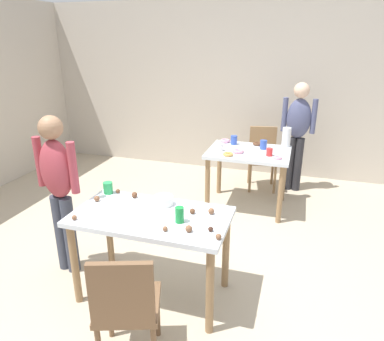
{
  "coord_description": "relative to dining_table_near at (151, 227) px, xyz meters",
  "views": [
    {
      "loc": [
        0.96,
        -2.35,
        2.04
      ],
      "look_at": [
        0.05,
        0.57,
        0.9
      ],
      "focal_mm": 33.21,
      "sensor_mm": 36.0,
      "label": 1
    }
  ],
  "objects": [
    {
      "name": "ground_plane",
      "position": [
        0.08,
        0.08,
        -0.64
      ],
      "size": [
        6.4,
        6.4,
        0.0
      ],
      "primitive_type": "plane",
      "color": "tan"
    },
    {
      "name": "wall_back",
      "position": [
        0.08,
        3.28,
        0.66
      ],
      "size": [
        6.4,
        0.1,
        2.6
      ],
      "primitive_type": "cube",
      "color": "#BCB2A3",
      "rests_on": "ground_plane"
    },
    {
      "name": "dining_table_near",
      "position": [
        0.0,
        0.0,
        0.0
      ],
      "size": [
        1.23,
        0.66,
        0.75
      ],
      "color": "silver",
      "rests_on": "ground_plane"
    },
    {
      "name": "dining_table_far",
      "position": [
        0.48,
        1.9,
        -0.01
      ],
      "size": [
        0.99,
        0.76,
        0.75
      ],
      "color": "silver",
      "rests_on": "ground_plane"
    },
    {
      "name": "chair_near_table",
      "position": [
        0.13,
        -0.71,
        -0.14
      ],
      "size": [
        0.51,
        0.51,
        0.87
      ],
      "color": "brown",
      "rests_on": "ground_plane"
    },
    {
      "name": "chair_far_table",
      "position": [
        0.58,
        2.64,
        -0.14
      ],
      "size": [
        0.47,
        0.47,
        0.87
      ],
      "color": "olive",
      "rests_on": "ground_plane"
    },
    {
      "name": "person_girl_near",
      "position": [
        -0.9,
        0.09,
        0.23
      ],
      "size": [
        0.46,
        0.24,
        1.46
      ],
      "color": "#383D4C",
      "rests_on": "ground_plane"
    },
    {
      "name": "person_adult_far",
      "position": [
        1.02,
        2.65,
        0.26
      ],
      "size": [
        0.45,
        0.22,
        1.51
      ],
      "color": "#28282D",
      "rests_on": "ground_plane"
    },
    {
      "name": "mixing_bowl",
      "position": [
        0.03,
        0.19,
        0.15
      ],
      "size": [
        0.16,
        0.16,
        0.07
      ],
      "primitive_type": "cylinder",
      "color": "white",
      "rests_on": "dining_table_near"
    },
    {
      "name": "soda_can",
      "position": [
        0.26,
        -0.05,
        0.17
      ],
      "size": [
        0.07,
        0.07,
        0.12
      ],
      "primitive_type": "cylinder",
      "color": "#198438",
      "rests_on": "dining_table_near"
    },
    {
      "name": "fork_near",
      "position": [
        -0.13,
        -0.16,
        0.11
      ],
      "size": [
        0.17,
        0.02,
        0.01
      ],
      "primitive_type": "cube",
      "color": "silver",
      "rests_on": "dining_table_near"
    },
    {
      "name": "cup_near_0",
      "position": [
        -0.52,
        0.26,
        0.16
      ],
      "size": [
        0.08,
        0.08,
        0.1
      ],
      "primitive_type": "cylinder",
      "color": "green",
      "rests_on": "dining_table_near"
    },
    {
      "name": "cake_ball_0",
      "position": [
        0.37,
        -0.17,
        0.14
      ],
      "size": [
        0.05,
        0.05,
        0.05
      ],
      "primitive_type": "sphere",
      "color": "brown",
      "rests_on": "dining_table_near"
    },
    {
      "name": "cake_ball_1",
      "position": [
        0.51,
        -0.12,
        0.13
      ],
      "size": [
        0.04,
        0.04,
        0.04
      ],
      "primitive_type": "sphere",
      "color": "#3D2319",
      "rests_on": "dining_table_near"
    },
    {
      "name": "cake_ball_2",
      "position": [
        -0.26,
        0.25,
        0.13
      ],
      "size": [
        0.05,
        0.05,
        0.05
      ],
      "primitive_type": "sphere",
      "color": "brown",
      "rests_on": "dining_table_near"
    },
    {
      "name": "cake_ball_3",
      "position": [
        0.2,
        -0.21,
        0.13
      ],
      "size": [
        0.04,
        0.04,
        0.04
      ],
      "primitive_type": "sphere",
      "color": "brown",
      "rests_on": "dining_table_near"
    },
    {
      "name": "cake_ball_4",
      "position": [
        -0.44,
        0.29,
        0.13
      ],
      "size": [
        0.04,
        0.04,
        0.04
      ],
      "primitive_type": "sphere",
      "color": "brown",
      "rests_on": "dining_table_near"
    },
    {
      "name": "cake_ball_5",
      "position": [
        0.31,
        0.11,
        0.13
      ],
      "size": [
        0.04,
        0.04,
        0.04
      ],
      "primitive_type": "sphere",
      "color": "brown",
      "rests_on": "dining_table_near"
    },
    {
      "name": "cake_ball_6",
      "position": [
        -0.52,
        -0.25,
        0.13
      ],
      "size": [
        0.04,
        0.04,
        0.04
      ],
      "primitive_type": "sphere",
      "color": "brown",
      "rests_on": "dining_table_near"
    },
    {
      "name": "cake_ball_7",
      "position": [
        0.45,
        0.15,
        0.13
      ],
      "size": [
        0.05,
        0.05,
        0.05
      ],
      "primitive_type": "sphere",
      "color": "brown",
      "rests_on": "dining_table_near"
    },
    {
      "name": "cake_ball_8",
      "position": [
        0.59,
        -0.2,
        0.13
      ],
      "size": [
        0.04,
        0.04,
        0.04
      ],
      "primitive_type": "sphere",
      "color": "brown",
      "rests_on": "dining_table_near"
    },
    {
      "name": "cake_ball_9",
      "position": [
        -0.53,
        0.09,
        0.13
      ],
      "size": [
        0.05,
        0.05,
        0.05
      ],
      "primitive_type": "sphere",
      "color": "brown",
      "rests_on": "dining_table_near"
    },
    {
      "name": "pitcher_far",
      "position": [
        0.9,
        2.22,
        0.23
      ],
      "size": [
        0.11,
        0.11,
        0.25
      ],
      "primitive_type": "cylinder",
      "color": "white",
      "rests_on": "dining_table_far"
    },
    {
      "name": "cup_far_0",
      "position": [
        0.25,
        2.13,
        0.17
      ],
      "size": [
        0.08,
        0.08,
        0.12
      ],
      "primitive_type": "cylinder",
      "color": "#3351B2",
      "rests_on": "dining_table_far"
    },
    {
      "name": "cup_far_1",
      "position": [
        0.14,
        1.8,
        0.15
      ],
      "size": [
        0.09,
        0.09,
        0.09
      ],
      "primitive_type": "cylinder",
      "color": "white",
      "rests_on": "dining_table_far"
    },
    {
      "name": "cup_far_2",
      "position": [
        0.74,
        1.77,
        0.16
      ],
      "size": [
        0.07,
        0.07,
        0.09
      ],
      "primitive_type": "cylinder",
      "color": "red",
      "rests_on": "dining_table_far"
    },
    {
      "name": "cup_far_3",
      "position": [
        0.64,
        2.03,
        0.17
      ],
      "size": [
        0.08,
        0.08,
        0.11
      ],
      "primitive_type": "cylinder",
      "color": "#3351B2",
      "rests_on": "dining_table_far"
    },
    {
      "name": "donut_far_0",
      "position": [
        0.28,
        1.64,
        0.13
      ],
      "size": [
        0.12,
        0.12,
        0.04
      ],
      "primitive_type": "torus",
      "color": "gold",
      "rests_on": "dining_table_far"
    },
    {
      "name": "donut_far_1",
      "position": [
        0.55,
        2.18,
        0.13
      ],
      "size": [
        0.12,
        0.12,
        0.03
      ],
      "primitive_type": "torus",
      "color": "brown",
      "rests_on": "dining_table_far"
    },
    {
      "name": "donut_far_2",
      "position": [
        0.12,
        2.19,
        0.13
      ],
      "size": [
        0.13,
        0.13,
        0.04
      ],
      "primitive_type": "torus",
      "color": "pink",
      "rests_on": "dining_table_far"
    },
    {
      "name": "donut_far_3",
      "position": [
        0.37,
        1.79,
        0.13
      ],
      "size": [
        0.13,
        0.13,
        0.04
      ],
      "primitive_type": "torus",
      "color": "pink",
      "rests_on": "dining_table_far"
    },
    {
      "name": "donut_far_4",
      "position": [
        0.85,
        1.69,
        0.12
      ],
      "size": [
        0.1,
        0.1,
        0.03
      ],
      "primitive_type": "torus",
      "color": "pink",
      "rests_on": "dining_table_far"
    }
  ]
}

